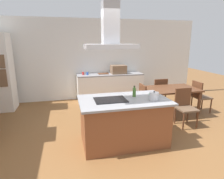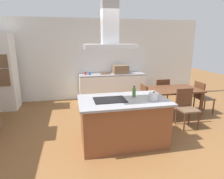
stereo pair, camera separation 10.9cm
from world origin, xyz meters
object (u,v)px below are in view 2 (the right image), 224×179
at_px(tea_kettle, 154,96).
at_px(chair_facing_island, 186,105).
at_px(cooktop, 110,100).
at_px(countertop_microwave, 121,69).
at_px(chair_at_right_end, 202,95).
at_px(olive_oil_bottle, 134,92).
at_px(mixing_bowl, 153,94).
at_px(wall_oven_stack, 2,72).
at_px(chair_at_left_end, 140,99).
at_px(chair_facing_back_wall, 161,91).
at_px(coffee_mug_red, 85,73).
at_px(range_hood, 110,34).
at_px(coffee_mug_blue, 89,73).
at_px(cutting_board, 105,74).
at_px(dining_table, 172,92).

relative_size(tea_kettle, chair_facing_island, 0.26).
bearing_deg(cooktop, countertop_microwave, 71.70).
relative_size(cooktop, chair_at_right_end, 0.67).
distance_m(olive_oil_bottle, mixing_bowl, 0.39).
height_order(cooktop, wall_oven_stack, wall_oven_stack).
relative_size(mixing_bowl, chair_at_left_end, 0.20).
bearing_deg(countertop_microwave, chair_facing_back_wall, -48.42).
xyz_separation_m(coffee_mug_red, chair_facing_back_wall, (2.16, -1.13, -0.44)).
relative_size(coffee_mug_red, wall_oven_stack, 0.04).
height_order(olive_oil_bottle, chair_facing_island, olive_oil_bottle).
xyz_separation_m(chair_facing_back_wall, chair_at_left_end, (-0.92, -0.67, 0.00)).
bearing_deg(chair_at_left_end, chair_facing_island, -36.01).
bearing_deg(chair_at_right_end, countertop_microwave, 136.97).
bearing_deg(chair_facing_back_wall, range_hood, -137.29).
distance_m(coffee_mug_blue, chair_facing_island, 3.19).
xyz_separation_m(cooktop, chair_facing_back_wall, (1.93, 1.78, -0.40)).
relative_size(countertop_microwave, coffee_mug_blue, 5.56).
distance_m(cooktop, range_hood, 1.20).
relative_size(cooktop, cutting_board, 1.76).
distance_m(countertop_microwave, cutting_board, 0.53).
bearing_deg(cutting_board, wall_oven_stack, -174.73).
xyz_separation_m(olive_oil_bottle, coffee_mug_red, (-0.75, 2.80, -0.05)).
xyz_separation_m(mixing_bowl, wall_oven_stack, (-3.53, 2.62, 0.15)).
height_order(coffee_mug_blue, chair_at_left_end, coffee_mug_blue).
distance_m(tea_kettle, cutting_board, 3.13).
bearing_deg(tea_kettle, cutting_board, 96.66).
height_order(mixing_bowl, dining_table, mixing_bowl).
distance_m(mixing_bowl, wall_oven_stack, 4.39).
height_order(countertop_microwave, chair_at_left_end, countertop_microwave).
xyz_separation_m(tea_kettle, cutting_board, (-0.36, 3.11, -0.07)).
distance_m(olive_oil_bottle, range_hood, 1.23).
height_order(dining_table, chair_facing_back_wall, chair_facing_back_wall).
bearing_deg(cooktop, cutting_board, 81.43).
relative_size(tea_kettle, coffee_mug_blue, 2.54).
distance_m(cutting_board, chair_facing_island, 2.92).
height_order(olive_oil_bottle, range_hood, range_hood).
height_order(coffee_mug_blue, wall_oven_stack, wall_oven_stack).
height_order(chair_facing_island, chair_facing_back_wall, same).
height_order(countertop_microwave, coffee_mug_red, countertop_microwave).
xyz_separation_m(tea_kettle, coffee_mug_red, (-1.04, 3.09, -0.03)).
xyz_separation_m(cutting_board, range_hood, (-0.44, -2.93, 1.19)).
bearing_deg(range_hood, countertop_microwave, 71.70).
bearing_deg(coffee_mug_red, wall_oven_stack, -173.70).
height_order(cooktop, countertop_microwave, countertop_microwave).
height_order(tea_kettle, coffee_mug_blue, tea_kettle).
relative_size(cooktop, wall_oven_stack, 0.27).
xyz_separation_m(chair_facing_island, range_hood, (-1.93, -0.45, 1.59)).
bearing_deg(chair_at_right_end, chair_at_left_end, 180.00).
distance_m(cutting_board, range_hood, 3.19).
relative_size(cutting_board, chair_facing_island, 0.38).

